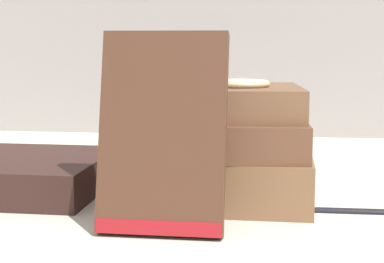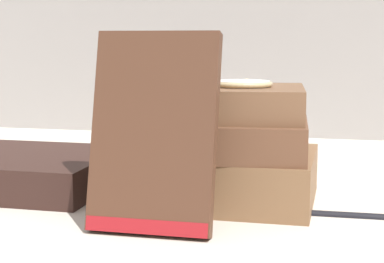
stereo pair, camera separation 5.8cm
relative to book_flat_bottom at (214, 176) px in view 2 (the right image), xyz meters
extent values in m
plane|color=beige|center=(-0.06, -0.02, -0.02)|extent=(3.00, 3.00, 0.00)
cube|color=brown|center=(0.01, 0.00, 0.00)|extent=(0.19, 0.15, 0.05)
cube|color=black|center=(-0.08, 0.00, 0.00)|extent=(0.01, 0.14, 0.05)
cube|color=brown|center=(0.00, -0.01, 0.04)|extent=(0.18, 0.15, 0.03)
cube|color=#B22323|center=(-0.08, -0.01, 0.04)|extent=(0.02, 0.13, 0.04)
cube|color=brown|center=(0.01, 0.00, 0.07)|extent=(0.17, 0.14, 0.03)
cube|color=navy|center=(-0.07, -0.01, 0.07)|extent=(0.02, 0.12, 0.03)
cube|color=#331E19|center=(-0.23, 0.01, -0.01)|extent=(0.23, 0.17, 0.04)
cube|color=#4C2D1E|center=(-0.03, -0.11, 0.06)|extent=(0.11, 0.05, 0.17)
cube|color=maroon|center=(-0.03, -0.13, -0.02)|extent=(0.10, 0.02, 0.02)
cylinder|color=white|center=(0.03, 0.00, 0.09)|extent=(0.05, 0.05, 0.01)
torus|color=tan|center=(0.03, 0.00, 0.09)|extent=(0.06, 0.06, 0.01)
sphere|color=tan|center=(0.03, 0.03, 0.09)|extent=(0.01, 0.01, 0.01)
torus|color=#4C3828|center=(-0.08, 0.13, -0.02)|extent=(0.06, 0.06, 0.00)
torus|color=#4C3828|center=(-0.02, 0.14, -0.02)|extent=(0.06, 0.06, 0.00)
cylinder|color=#4C3828|center=(-0.05, 0.14, -0.02)|extent=(0.02, 0.01, 0.00)
cylinder|color=black|center=(0.15, -0.03, -0.02)|extent=(0.11, 0.01, 0.01)
camera|label=1|loc=(0.07, -0.63, 0.13)|focal=60.00mm
camera|label=2|loc=(0.12, -0.62, 0.13)|focal=60.00mm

